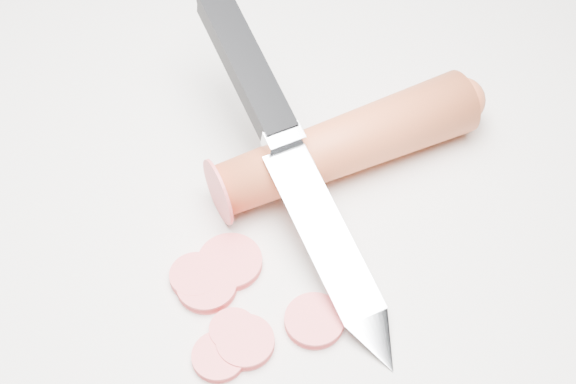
% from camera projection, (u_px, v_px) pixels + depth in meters
% --- Properties ---
extents(ground, '(2.40, 2.40, 0.00)m').
position_uv_depth(ground, '(305.00, 228.00, 0.53)').
color(ground, silver).
rests_on(ground, ground).
extents(carrot, '(0.15, 0.17, 0.04)m').
position_uv_depth(carrot, '(345.00, 144.00, 0.54)').
color(carrot, '#CB4E24').
rests_on(carrot, ground).
extents(carrot_slice_0, '(0.03, 0.03, 0.01)m').
position_uv_depth(carrot_slice_0, '(219.00, 357.00, 0.47)').
color(carrot_slice_0, '#F24F53').
rests_on(carrot_slice_0, ground).
extents(carrot_slice_1, '(0.03, 0.03, 0.01)m').
position_uv_depth(carrot_slice_1, '(195.00, 276.00, 0.50)').
color(carrot_slice_1, '#F24F53').
rests_on(carrot_slice_1, ground).
extents(carrot_slice_2, '(0.04, 0.04, 0.01)m').
position_uv_depth(carrot_slice_2, '(207.00, 286.00, 0.50)').
color(carrot_slice_2, '#F24F53').
rests_on(carrot_slice_2, ground).
extents(carrot_slice_3, '(0.04, 0.04, 0.01)m').
position_uv_depth(carrot_slice_3, '(314.00, 321.00, 0.48)').
color(carrot_slice_3, '#F24F53').
rests_on(carrot_slice_3, ground).
extents(carrot_slice_4, '(0.03, 0.03, 0.01)m').
position_uv_depth(carrot_slice_4, '(245.00, 342.00, 0.47)').
color(carrot_slice_4, '#F24F53').
rests_on(carrot_slice_4, ground).
extents(carrot_slice_5, '(0.04, 0.04, 0.01)m').
position_uv_depth(carrot_slice_5, '(230.00, 262.00, 0.51)').
color(carrot_slice_5, '#F24F53').
rests_on(carrot_slice_5, ground).
extents(carrot_slice_6, '(0.03, 0.03, 0.01)m').
position_uv_depth(carrot_slice_6, '(233.00, 331.00, 0.48)').
color(carrot_slice_6, '#F24F53').
rests_on(carrot_slice_6, ground).
extents(kitchen_knife, '(0.23, 0.20, 0.09)m').
position_uv_depth(kitchen_knife, '(294.00, 158.00, 0.51)').
color(kitchen_knife, silver).
rests_on(kitchen_knife, ground).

